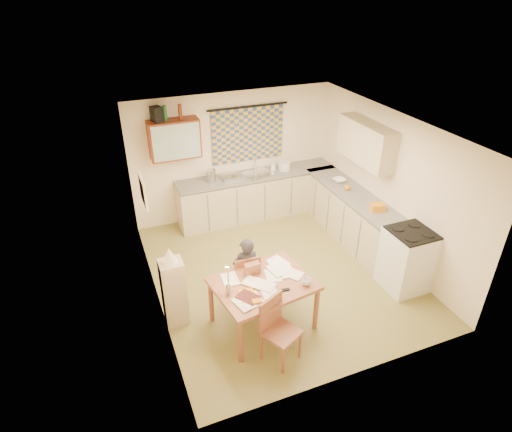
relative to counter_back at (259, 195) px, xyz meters
name	(u,v)px	position (x,y,z in m)	size (l,w,h in m)	color
floor	(279,273)	(-0.43, -1.95, -0.46)	(4.00, 4.50, 0.02)	olive
ceiling	(284,127)	(-0.43, -1.95, 2.06)	(4.00, 4.50, 0.02)	white
wall_back	(233,156)	(-0.43, 0.31, 0.80)	(4.00, 0.02, 2.50)	#F4E1C1
wall_front	(366,298)	(-0.43, -4.21, 0.80)	(4.00, 0.02, 2.50)	#F4E1C1
wall_left	(149,233)	(-2.44, -1.95, 0.80)	(0.02, 4.50, 2.50)	#F4E1C1
wall_right	(389,186)	(1.58, -1.95, 0.80)	(0.02, 4.50, 2.50)	#F4E1C1
window_blind	(248,135)	(-0.13, 0.27, 1.20)	(1.45, 0.03, 1.05)	navy
curtain_rod	(248,107)	(-0.13, 0.25, 1.75)	(0.04, 0.04, 1.60)	black
wall_cabinet	(174,139)	(-1.58, 0.13, 1.35)	(0.90, 0.34, 0.70)	#5E220F
wall_cabinet_glass	(177,142)	(-1.58, -0.04, 1.35)	(0.84, 0.02, 0.64)	#99B2A5
upper_cabinet_right	(366,143)	(1.40, -1.40, 1.40)	(0.34, 1.30, 0.70)	tan
framed_print	(143,191)	(-2.40, -1.55, 1.25)	(0.04, 0.50, 0.40)	#F8E8CD
print_canvas	(145,191)	(-2.37, -1.55, 1.25)	(0.01, 0.42, 0.32)	#BAB6A1
counter_back	(259,195)	(0.00, 0.00, 0.00)	(3.30, 0.62, 0.92)	tan
counter_right	(357,220)	(1.27, -1.61, 0.00)	(0.62, 2.95, 0.92)	tan
stove	(407,259)	(1.27, -2.99, 0.05)	(0.66, 0.66, 1.01)	white
sink	(258,176)	(-0.02, 0.00, 0.43)	(0.55, 0.45, 0.10)	silver
tap	(255,164)	(-0.01, 0.18, 0.61)	(0.03, 0.03, 0.28)	silver
dish_rack	(231,177)	(-0.60, 0.00, 0.50)	(0.35, 0.30, 0.06)	silver
kettle	(211,176)	(-0.98, 0.00, 0.59)	(0.18, 0.18, 0.24)	silver
mixing_bowl	(284,166)	(0.54, 0.00, 0.55)	(0.24, 0.24, 0.16)	white
soap_bottle	(273,166)	(0.32, 0.05, 0.56)	(0.11, 0.11, 0.18)	white
bowl	(339,180)	(1.27, -0.90, 0.50)	(0.25, 0.25, 0.06)	white
orange_bag	(377,207)	(1.27, -2.11, 0.53)	(0.22, 0.16, 0.12)	orange
fruit_orange	(347,188)	(1.22, -1.27, 0.52)	(0.10, 0.10, 0.10)	orange
speaker	(157,114)	(-1.84, 0.13, 1.83)	(0.16, 0.20, 0.26)	black
bottle_green	(165,113)	(-1.70, 0.13, 1.83)	(0.07, 0.07, 0.26)	#195926
bottle_brown	(180,112)	(-1.43, 0.13, 1.83)	(0.07, 0.07, 0.26)	#5E220F
dining_table	(263,303)	(-1.14, -2.97, -0.07)	(1.44, 1.18, 0.75)	brown
chair_far	(245,285)	(-1.20, -2.38, -0.18)	(0.40, 0.40, 0.86)	brown
chair_near	(280,341)	(-1.17, -3.61, -0.17)	(0.55, 0.55, 0.91)	brown
person	(246,271)	(-1.18, -2.42, 0.11)	(0.42, 0.29, 1.12)	black
shelf_stand	(174,292)	(-2.27, -2.44, 0.06)	(0.32, 0.30, 1.03)	tan
lampshade	(169,255)	(-2.27, -2.44, 0.69)	(0.20, 0.20, 0.22)	#F8E8CD
letter_rack	(252,269)	(-1.21, -2.72, 0.38)	(0.22, 0.10, 0.16)	brown
mug	(306,281)	(-0.63, -3.22, 0.35)	(0.14, 0.14, 0.10)	white
magazine	(243,302)	(-1.53, -3.25, 0.31)	(0.33, 0.35, 0.03)	maroon
book	(240,297)	(-1.54, -3.14, 0.31)	(0.23, 0.29, 0.02)	orange
orange_box	(257,302)	(-1.38, -3.32, 0.32)	(0.12, 0.08, 0.04)	orange
eyeglasses	(285,290)	(-0.94, -3.22, 0.31)	(0.13, 0.04, 0.02)	black
candle_holder	(228,288)	(-1.66, -3.02, 0.39)	(0.06, 0.06, 0.18)	silver
candle	(228,274)	(-1.64, -2.98, 0.59)	(0.02, 0.02, 0.22)	white
candle_flame	(226,267)	(-1.67, -2.98, 0.71)	(0.02, 0.02, 0.02)	#FFCC66
papers	(267,279)	(-1.07, -2.93, 0.31)	(1.14, 0.99, 0.02)	white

